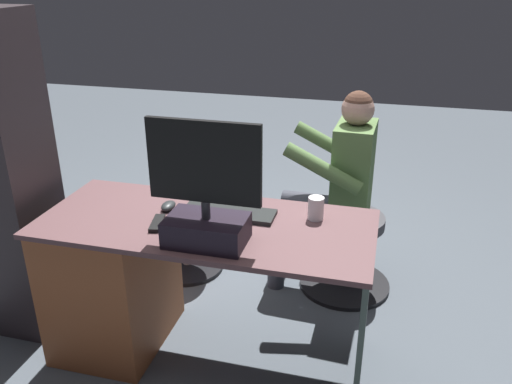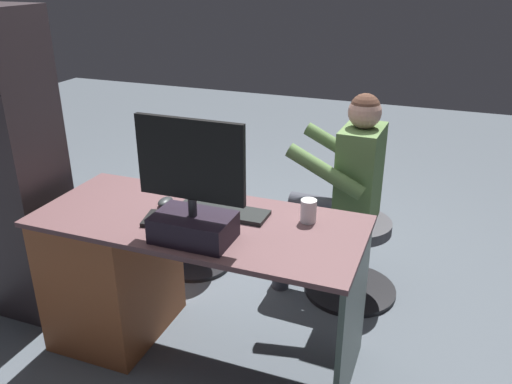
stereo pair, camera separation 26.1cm
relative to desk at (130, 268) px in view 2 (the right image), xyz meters
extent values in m
plane|color=#525B64|center=(-0.39, -0.34, -0.39)|extent=(10.00, 10.00, 0.00)
cube|color=brown|center=(-0.39, 0.00, 0.33)|extent=(1.48, 0.63, 0.02)
cube|color=#A1542E|center=(0.10, 0.00, -0.04)|extent=(0.47, 0.58, 0.70)
cube|color=#46564D|center=(-1.11, 0.00, -0.04)|extent=(0.02, 0.57, 0.70)
cube|color=black|center=(-0.46, 0.17, 0.39)|extent=(0.32, 0.21, 0.11)
cylinder|color=#333338|center=(-0.46, 0.17, 0.48)|extent=(0.04, 0.04, 0.07)
cube|color=black|center=(-0.46, 0.17, 0.69)|extent=(0.45, 0.02, 0.33)
cube|color=#19598C|center=(-0.46, 0.16, 0.69)|extent=(0.42, 0.00, 0.30)
cube|color=black|center=(-0.47, -0.09, 0.35)|extent=(0.42, 0.14, 0.02)
ellipsoid|color=#292C2D|center=(-0.19, -0.08, 0.36)|extent=(0.06, 0.10, 0.04)
cylinder|color=white|center=(-0.86, -0.15, 0.39)|extent=(0.07, 0.07, 0.10)
cube|color=black|center=(-0.20, 0.08, 0.35)|extent=(0.07, 0.16, 0.02)
cylinder|color=black|center=(0.02, -0.72, -0.37)|extent=(0.46, 0.46, 0.03)
cylinder|color=gray|center=(0.02, -0.72, -0.17)|extent=(0.04, 0.04, 0.38)
cylinder|color=navy|center=(0.02, -0.72, 0.05)|extent=(0.38, 0.38, 0.06)
ellipsoid|color=tan|center=(0.02, -0.72, 0.18)|extent=(0.20, 0.17, 0.21)
sphere|color=tan|center=(0.02, -0.72, 0.34)|extent=(0.15, 0.15, 0.15)
sphere|color=beige|center=(0.02, -0.78, 0.33)|extent=(0.06, 0.06, 0.06)
sphere|color=tan|center=(-0.04, -0.72, 0.40)|extent=(0.06, 0.06, 0.06)
sphere|color=tan|center=(0.07, -0.72, 0.40)|extent=(0.06, 0.06, 0.06)
cylinder|color=tan|center=(-0.08, -0.75, 0.22)|extent=(0.06, 0.16, 0.10)
cylinder|color=tan|center=(0.11, -0.75, 0.22)|extent=(0.06, 0.16, 0.10)
cylinder|color=tan|center=(-0.04, -0.83, 0.11)|extent=(0.07, 0.12, 0.07)
cylinder|color=tan|center=(0.07, -0.83, 0.11)|extent=(0.07, 0.12, 0.07)
cylinder|color=black|center=(-0.97, -0.76, -0.37)|extent=(0.53, 0.53, 0.03)
cylinder|color=gray|center=(-0.97, -0.76, -0.17)|extent=(0.04, 0.04, 0.38)
cylinder|color=#4C4B51|center=(-0.97, -0.76, 0.05)|extent=(0.40, 0.40, 0.06)
cube|color=#5B7C45|center=(-0.97, -0.76, 0.34)|extent=(0.21, 0.33, 0.53)
sphere|color=tan|center=(-0.97, -0.76, 0.69)|extent=(0.17, 0.17, 0.17)
sphere|color=brown|center=(-0.97, -0.76, 0.71)|extent=(0.16, 0.16, 0.16)
cylinder|color=#5B7C45|center=(-0.83, -0.56, 0.42)|extent=(0.42, 0.09, 0.25)
cylinder|color=#5B7C45|center=(-0.81, -0.95, 0.42)|extent=(0.42, 0.09, 0.25)
cylinder|color=#3E404B|center=(-0.77, -0.66, 0.10)|extent=(0.40, 0.13, 0.11)
cylinder|color=#3E404B|center=(-0.57, -0.66, -0.16)|extent=(0.10, 0.10, 0.46)
cylinder|color=#3E404B|center=(-0.77, -0.84, 0.10)|extent=(0.40, 0.13, 0.11)
cylinder|color=#3E404B|center=(-0.57, -0.83, -0.16)|extent=(0.10, 0.10, 0.46)
cube|color=#32292D|center=(0.67, -0.03, 0.41)|extent=(0.44, 0.36, 1.60)
camera|label=1|loc=(-1.13, 1.93, 1.38)|focal=36.80mm
camera|label=2|loc=(-1.37, 1.86, 1.38)|focal=36.80mm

